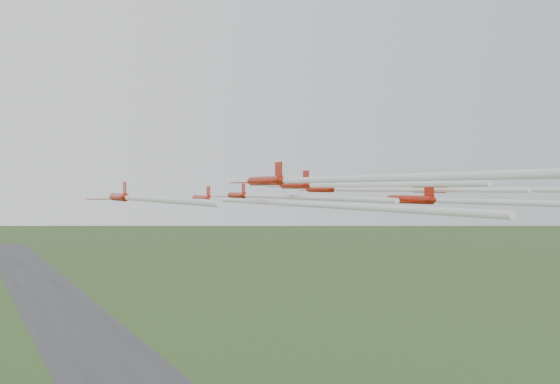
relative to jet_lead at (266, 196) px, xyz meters
name	(u,v)px	position (x,y,z in m)	size (l,w,h in m)	color
runway	(74,325)	(2.06, 195.38, -58.56)	(38.00, 900.00, 0.04)	#38383B
jet_lead	(266,196)	(0.00, 0.00, 0.00)	(10.09, 58.98, 2.61)	red
jet_row2_left	(248,201)	(-12.04, -19.76, -0.30)	(8.61, 68.33, 2.36)	red
jet_row2_right	(359,190)	(10.94, -9.93, 1.07)	(8.13, 49.73, 2.43)	red
jet_row3_left	(135,198)	(-25.18, -17.20, 0.11)	(8.20, 42.79, 2.45)	red
jet_row3_mid	(327,185)	(-1.14, -20.16, 1.67)	(8.53, 44.85, 2.52)	red
jet_row3_right	(500,190)	(19.44, -29.68, 1.08)	(13.24, 63.55, 2.66)	red
jet_row4_left	(331,179)	(-12.28, -38.98, 2.08)	(8.66, 59.65, 2.58)	red
jet_row4_right	(497,202)	(7.23, -40.78, -0.20)	(8.79, 59.05, 2.62)	red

